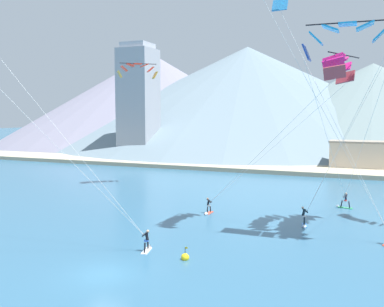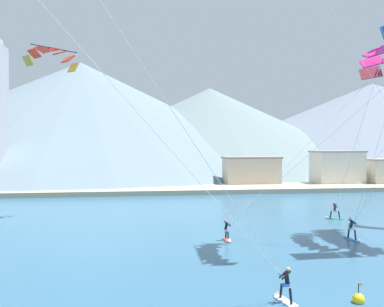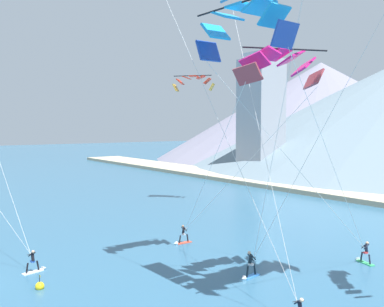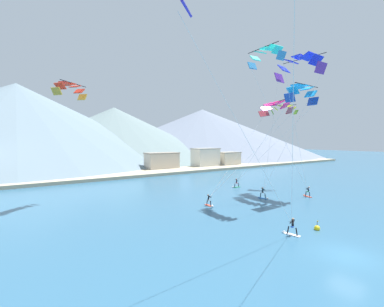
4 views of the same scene
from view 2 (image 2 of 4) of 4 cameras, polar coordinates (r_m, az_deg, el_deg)
kitesurfer_near_lead at (r=21.11m, az=12.08°, el=-17.44°), size 0.76×1.79×1.69m
kitesurfer_near_trail at (r=34.84m, az=20.72°, el=-9.91°), size 0.64×1.78×1.79m
kitesurfer_far_left at (r=44.00m, az=18.23°, el=-7.66°), size 1.79×0.81×1.71m
kitesurfer_far_right at (r=32.54m, az=4.74°, el=-10.82°), size 0.53×1.75×1.63m
parafoil_kite_far_right at (r=36.08m, az=24.09°, el=11.60°), size 13.21×6.30×13.57m
parafoil_kite_distant_high_outer at (r=44.84m, az=-18.19°, el=12.27°), size 4.98×4.49×1.99m
race_marker_buoy at (r=21.90m, az=21.30°, el=-17.65°), size 0.56×0.56×1.02m
shoreline_strip at (r=65.70m, az=-2.12°, el=-4.80°), size 180.00×10.00×0.70m
shore_building_harbour_front at (r=72.80m, az=7.92°, el=-2.46°), size 9.44×4.91×5.17m
shore_building_quay_east at (r=77.27m, az=18.76°, el=-1.93°), size 8.18×5.40×6.17m
mountain_peak_west_ridge at (r=122.15m, az=2.36°, el=3.27°), size 98.31×98.31×23.31m
mountain_peak_central_summit at (r=124.40m, az=-14.59°, el=4.80°), size 124.67×124.67×30.26m
mountain_peak_east_shoulder at (r=145.14m, az=22.86°, el=3.43°), size 127.88×127.88×26.24m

